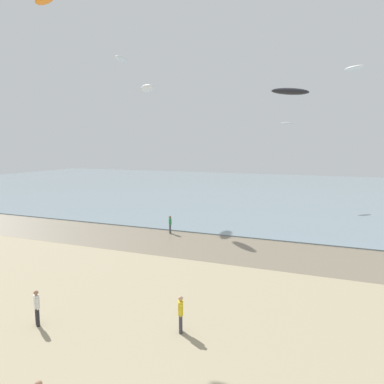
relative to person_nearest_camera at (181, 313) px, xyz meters
The scene contains 10 objects.
wet_sand_strip 13.42m from the person_nearest_camera, 87.19° to the left, with size 120.00×7.60×0.01m, color #7A6D59.
sea 52.19m from the person_nearest_camera, 89.28° to the left, with size 160.00×70.00×0.10m, color gray.
person_nearest_camera is the anchor object (origin of this frame).
person_left_flank 18.04m from the person_nearest_camera, 116.64° to the left, with size 0.38×0.49×1.71m.
person_right_flank 6.76m from the person_nearest_camera, 163.59° to the right, with size 0.48×0.39×1.71m.
kite_aloft_0 39.52m from the person_nearest_camera, 90.34° to the left, with size 2.05×0.66×0.33m, color white.
kite_aloft_2 38.60m from the person_nearest_camera, 76.99° to the left, with size 2.80×0.90×0.45m, color white.
kite_aloft_4 29.20m from the person_nearest_camera, 121.55° to the left, with size 3.46×1.11×0.55m, color white.
kite_aloft_7 38.96m from the person_nearest_camera, 126.30° to the left, with size 2.88×0.92×0.46m, color white.
kite_aloft_9 13.74m from the person_nearest_camera, 66.37° to the left, with size 2.39×0.77×0.38m, color black.
Camera 1 is at (5.39, -5.42, 8.42)m, focal length 33.32 mm.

